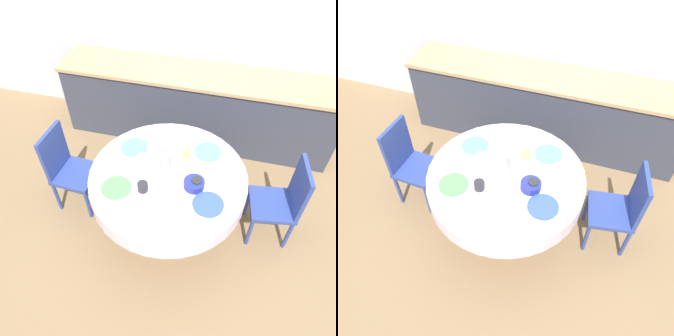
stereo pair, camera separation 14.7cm
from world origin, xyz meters
TOP-DOWN VIEW (x-y plane):
  - ground_plane at (0.00, 0.00)m, footprint 12.00×12.00m
  - wall_back at (0.00, 1.75)m, footprint 7.00×0.05m
  - kitchen_counter at (0.00, 1.41)m, footprint 3.24×0.64m
  - dining_table at (0.00, 0.00)m, footprint 1.40×1.40m
  - chair_left at (1.03, 0.16)m, footprint 0.46×0.46m
  - chair_right at (-1.04, 0.05)m, footprint 0.42×0.42m
  - plate_near_left at (-0.38, -0.26)m, footprint 0.26×0.26m
  - cup_near_left at (-0.16, -0.22)m, footprint 0.09×0.09m
  - plate_near_right at (0.39, -0.24)m, footprint 0.26×0.26m
  - cup_near_right at (0.26, -0.07)m, footprint 0.09×0.09m
  - plate_far_left at (-0.39, 0.24)m, footprint 0.26×0.26m
  - cup_far_left at (-0.26, 0.08)m, footprint 0.09×0.09m
  - plate_far_right at (0.29, 0.36)m, footprint 0.26×0.26m
  - cup_far_right at (0.11, 0.25)m, footprint 0.09×0.09m
  - coffee_carafe at (-0.03, 0.02)m, footprint 0.11×0.11m
  - fruit_bowl at (0.25, -0.08)m, footprint 0.18×0.18m

SIDE VIEW (x-z plane):
  - ground_plane at x=0.00m, z-range 0.00..0.00m
  - kitchen_counter at x=0.00m, z-range 0.00..0.91m
  - chair_left at x=1.03m, z-range 0.04..0.96m
  - chair_right at x=-1.04m, z-range 0.04..0.96m
  - dining_table at x=0.00m, z-range 0.25..0.98m
  - plate_near_left at x=-0.38m, z-range 0.74..0.75m
  - plate_near_right at x=0.39m, z-range 0.74..0.75m
  - plate_far_left at x=-0.39m, z-range 0.74..0.75m
  - plate_far_right at x=0.29m, z-range 0.74..0.75m
  - fruit_bowl at x=0.25m, z-range 0.74..0.81m
  - cup_near_left at x=-0.16m, z-range 0.74..0.82m
  - cup_near_right at x=0.26m, z-range 0.74..0.82m
  - cup_far_left at x=-0.26m, z-range 0.74..0.82m
  - cup_far_right at x=0.11m, z-range 0.74..0.82m
  - coffee_carafe at x=-0.03m, z-range 0.72..1.02m
  - wall_back at x=0.00m, z-range 0.00..2.60m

